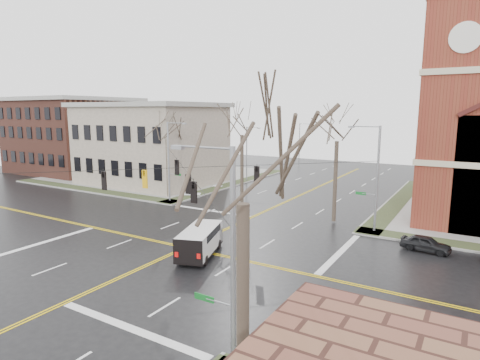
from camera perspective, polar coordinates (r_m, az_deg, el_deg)
The scene contains 18 objects.
ground at distance 31.43m, azimuth -7.76°, elevation -9.51°, with size 120.00×120.00×0.00m, color black.
sidewalks at distance 31.41m, azimuth -7.76°, elevation -9.37°, with size 80.00×80.00×0.17m.
road_markings at distance 31.43m, azimuth -7.76°, elevation -9.50°, with size 100.00×100.00×0.01m.
civic_building_a at distance 59.45m, azimuth -12.42°, elevation 4.87°, with size 18.00×14.00×11.00m, color gray.
civic_building_b at distance 75.73m, azimuth -22.51°, elevation 5.74°, with size 18.00×16.00×12.00m, color brown.
signal_pole_ne at distance 35.73m, azimuth 18.68°, elevation 0.59°, with size 2.75×0.22×9.00m.
signal_pole_nw at distance 46.10m, azimuth -9.96°, elevation 2.91°, with size 2.75×0.22×9.00m.
signal_pole_se at distance 14.73m, azimuth -1.61°, elevation -11.63°, with size 2.75×0.22×9.00m.
span_wires at distance 29.98m, azimuth -8.03°, elevation 1.76°, with size 23.02×23.02×0.03m.
traffic_signals at distance 29.58m, azimuth -8.81°, elevation 0.16°, with size 8.21×8.26×1.30m.
streetlight_north_a at distance 59.18m, azimuth 1.07°, elevation 4.07°, with size 2.30×0.20×8.00m.
streetlight_north_b at distance 77.10m, azimuth 8.54°, elevation 5.29°, with size 2.30×0.20×8.00m.
cargo_van at distance 29.48m, azimuth -5.60°, elevation -8.34°, with size 3.65×5.64×2.01m.
parked_car_a at distance 33.22m, azimuth 24.91°, elevation -8.20°, with size 1.41×3.51×1.20m, color black.
tree_nw_far at distance 48.31m, azimuth -10.39°, elevation 6.22°, with size 4.00×4.00×10.31m.
tree_nw_near at distance 41.86m, azimuth 0.28°, elevation 7.12°, with size 4.00×4.00×11.61m.
tree_ne at distance 37.54m, azimuth 13.64°, elevation 6.15°, with size 4.00×4.00×11.24m.
tree_se at distance 10.38m, azimuth 0.42°, elevation -0.62°, with size 4.00×4.00×11.67m.
Camera 1 is at (18.73, -23.04, 10.32)m, focal length 30.00 mm.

